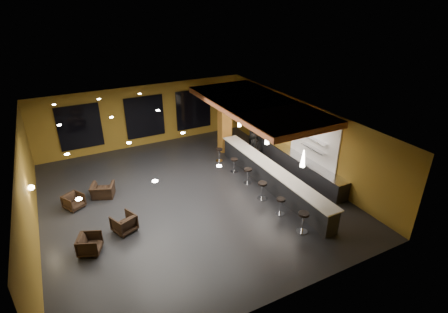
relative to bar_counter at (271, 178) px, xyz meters
name	(u,v)px	position (x,y,z in m)	size (l,w,h in m)	color
floor	(189,197)	(-3.65, 1.00, -0.55)	(12.00, 13.00, 0.10)	black
ceiling	(185,121)	(-3.65, 1.00, 3.05)	(12.00, 13.00, 0.10)	black
wall_back	(144,116)	(-3.65, 7.55, 1.25)	(12.00, 0.10, 3.50)	olive
wall_front	(278,257)	(-3.65, -5.55, 1.25)	(12.00, 0.10, 3.50)	olive
wall_left	(26,196)	(-9.70, 1.00, 1.25)	(0.10, 13.00, 3.50)	olive
wall_right	(302,136)	(2.40, 1.00, 1.25)	(0.10, 13.00, 3.50)	olive
wood_soffit	(257,105)	(0.35, 2.00, 2.86)	(3.60, 8.00, 0.28)	#A45530
window_left	(80,127)	(-7.15, 7.44, 1.20)	(2.20, 0.06, 2.40)	black
window_center	(145,117)	(-3.65, 7.44, 1.20)	(2.20, 0.06, 2.40)	black
window_right	(194,109)	(-0.65, 7.44, 1.20)	(2.20, 0.06, 2.40)	black
tile_backsplash	(314,138)	(2.31, 0.00, 1.50)	(0.06, 3.20, 2.40)	white
bar_counter	(271,178)	(0.00, 0.00, 0.00)	(0.60, 8.00, 1.00)	black
bar_top	(272,168)	(0.00, 0.00, 0.52)	(0.78, 8.10, 0.05)	white
prep_counter	(299,165)	(2.00, 0.50, -0.07)	(0.70, 6.00, 0.86)	black
prep_top	(300,157)	(2.00, 0.50, 0.39)	(0.72, 6.00, 0.03)	silver
wall_shelf_lower	(314,148)	(2.17, -0.20, 1.10)	(0.30, 1.50, 0.03)	silver
wall_shelf_upper	(315,139)	(2.17, -0.20, 1.55)	(0.30, 1.50, 0.03)	silver
column	(225,121)	(0.00, 4.60, 1.25)	(0.60, 0.60, 3.50)	#A86B25
wall_sconce	(31,188)	(-9.53, 1.50, 1.30)	(0.22, 0.22, 0.22)	#FFE5B2
pendant_0	(303,158)	(0.00, -2.00, 1.85)	(0.20, 0.20, 0.70)	white
pendant_1	(267,137)	(0.00, 0.50, 1.85)	(0.20, 0.20, 0.70)	white
pendant_2	(239,120)	(0.00, 3.00, 1.85)	(0.20, 0.20, 0.70)	white
staff_a	(254,147)	(0.79, 2.76, 0.27)	(0.56, 0.37, 1.53)	black
staff_b	(255,137)	(1.36, 3.61, 0.45)	(0.92, 0.72, 1.90)	black
staff_c	(260,138)	(1.60, 3.48, 0.36)	(0.84, 0.55, 1.72)	black
armchair_a	(90,244)	(-8.06, -0.79, -0.16)	(0.73, 0.75, 0.69)	black
armchair_b	(124,223)	(-6.74, -0.15, -0.15)	(0.76, 0.78, 0.71)	black
armchair_c	(74,201)	(-8.24, 2.36, -0.18)	(0.69, 0.71, 0.65)	black
armchair_d	(103,191)	(-7.01, 2.71, -0.19)	(0.95, 0.83, 0.62)	black
bar_stool_0	(303,220)	(-0.81, -3.28, 0.04)	(0.43, 0.43, 0.85)	silver
bar_stool_1	(281,204)	(-0.87, -1.95, -0.03)	(0.37, 0.37, 0.73)	silver
bar_stool_2	(262,189)	(-0.91, -0.66, 0.02)	(0.41, 0.41, 0.82)	silver
bar_stool_3	(248,174)	(-0.76, 0.80, -0.01)	(0.39, 0.39, 0.77)	silver
bar_stool_4	(234,164)	(-0.78, 2.09, -0.03)	(0.37, 0.37, 0.73)	silver
bar_stool_5	(219,153)	(-0.89, 3.52, -0.04)	(0.37, 0.37, 0.72)	silver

